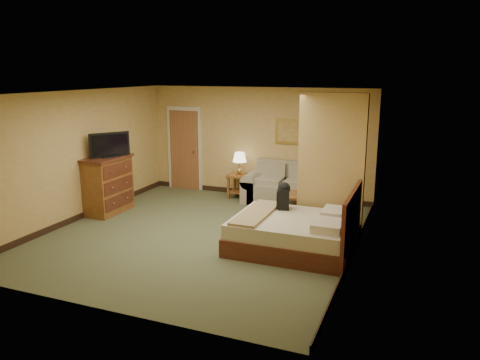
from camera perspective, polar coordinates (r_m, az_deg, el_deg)
The scene contains 17 objects.
floor at distance 8.79m, azimuth -4.51°, elevation -6.62°, with size 6.00×6.00×0.00m, color #4C5335.
ceiling at distance 8.27m, azimuth -4.84°, elevation 10.58°, with size 6.00×6.00×0.00m, color white.
back_wall at distance 11.16m, azimuth 2.18°, elevation 4.58°, with size 5.50×0.02×2.60m, color tan.
left_wall at distance 9.95m, azimuth -19.04°, elevation 2.80°, with size 0.02×6.00×2.60m, color tan.
right_wall at distance 7.64m, azimuth 14.15°, elevation 0.15°, with size 0.02×6.00×2.60m, color tan.
partition at distance 8.63m, azimuth 11.05°, elevation 1.78°, with size 1.20×0.15×2.60m, color tan.
door at distance 11.96m, azimuth -6.75°, elevation 3.78°, with size 0.94×0.16×2.10m.
baseboard at distance 11.40m, azimuth 2.11°, elevation -1.59°, with size 5.50×0.02×0.12m, color black.
loveseat at distance 10.72m, azimuth 5.53°, elevation -1.25°, with size 1.87×0.87×0.95m.
side_table at distance 11.13m, azimuth -0.05°, elevation -0.30°, with size 0.51×0.51×0.56m.
table_lamp at distance 11.00m, azimuth -0.05°, elevation 2.73°, with size 0.32×0.32×0.54m.
coffee_table at distance 9.84m, azimuth 7.02°, elevation -2.44°, with size 0.88×0.88×0.47m.
wall_picture at distance 10.85m, azimuth 6.27°, elevation 5.87°, with size 0.76×0.04×0.59m.
dresser at distance 10.30m, azimuth -15.76°, elevation -0.54°, with size 0.60×1.14×1.22m.
tv at distance 10.08m, azimuth -15.61°, elevation 4.08°, with size 0.52×0.73×0.51m.
bed at distance 7.99m, azimuth 6.98°, elevation -6.40°, with size 2.04×1.73×1.12m.
backpack at distance 8.40m, azimuth 5.38°, elevation -1.81°, with size 0.26×0.32×0.49m.
Camera 1 is at (3.68, -7.40, 2.98)m, focal length 35.00 mm.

